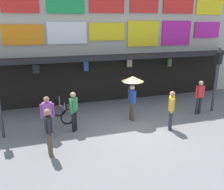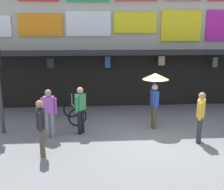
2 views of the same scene
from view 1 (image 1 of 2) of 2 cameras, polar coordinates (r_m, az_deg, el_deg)
The scene contains 10 objects.
ground_plane at distance 10.01m, azimuth 5.15°, elevation -8.25°, with size 80.00×80.00×0.00m, color slate.
shopfront at distance 13.38m, azimuth -1.99°, elevation 15.78°, with size 18.00×2.60×8.00m.
traffic_light_far at distance 12.41m, azimuth 24.41°, elevation 5.68°, with size 0.33×0.35×3.20m.
bicycle_parked at distance 10.92m, azimuth -11.82°, elevation -4.09°, with size 1.00×1.31×1.05m.
pedestrian_with_umbrella at distance 10.29m, azimuth 5.05°, elevation 2.22°, with size 0.96×0.96×2.08m.
pedestrian_in_white at distance 7.97m, azimuth -15.32°, elevation -8.27°, with size 0.26×0.53×1.68m.
pedestrian_in_black at distance 9.55m, azimuth -9.40°, elevation -3.53°, with size 0.38×0.46×1.68m.
pedestrian_in_red at distance 9.86m, azimuth 14.39°, elevation -3.19°, with size 0.37×0.48×1.68m.
pedestrian_in_yellow at distance 9.23m, azimuth -15.56°, elevation -4.46°, with size 0.53×0.37×1.68m.
pedestrian_in_blue at distance 11.99m, azimuth 20.74°, elevation -0.14°, with size 0.53×0.26×1.68m.
Camera 1 is at (-3.49, -8.35, 4.29)m, focal length 37.16 mm.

